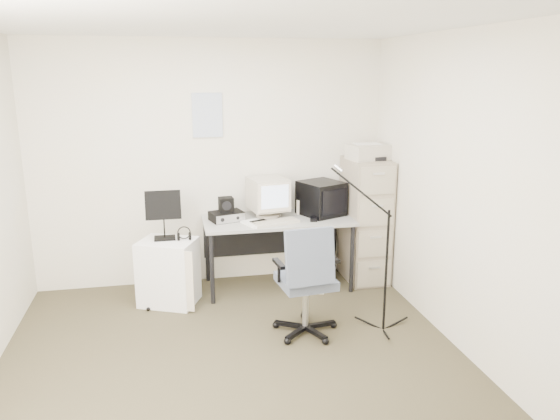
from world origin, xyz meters
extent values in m
cube|color=#3C3725|center=(0.00, 0.00, -0.01)|extent=(3.60, 3.60, 0.01)
cube|color=white|center=(0.00, 0.00, 2.50)|extent=(3.60, 3.60, 0.01)
cube|color=beige|center=(0.00, 1.80, 1.25)|extent=(3.60, 0.02, 2.50)
cube|color=beige|center=(0.00, -1.80, 1.25)|extent=(3.60, 0.02, 2.50)
cube|color=beige|center=(1.80, 0.00, 1.25)|extent=(0.02, 3.60, 2.50)
cube|color=white|center=(-0.02, 1.79, 1.75)|extent=(0.30, 0.02, 0.44)
cube|color=gray|center=(1.58, 1.48, 0.65)|extent=(0.40, 0.60, 1.30)
cube|color=beige|center=(1.58, 1.47, 1.38)|extent=(0.44, 0.35, 0.15)
cube|color=#979793|center=(0.63, 1.45, 0.36)|extent=(1.50, 0.70, 0.73)
cube|color=beige|center=(0.55, 1.56, 0.93)|extent=(0.42, 0.43, 0.40)
cube|color=black|center=(1.11, 1.52, 0.90)|extent=(0.51, 0.52, 0.35)
cube|color=beige|center=(0.90, 1.60, 0.80)|extent=(0.09, 0.09, 0.15)
cube|color=beige|center=(0.57, 1.27, 0.74)|extent=(0.50, 0.29, 0.03)
cube|color=black|center=(0.97, 1.30, 0.75)|extent=(0.10, 0.13, 0.04)
cube|color=black|center=(0.12, 1.49, 0.78)|extent=(0.36, 0.30, 0.09)
cube|color=black|center=(0.12, 1.52, 0.89)|extent=(0.15, 0.14, 0.14)
cube|color=white|center=(0.38, 1.28, 0.74)|extent=(0.29, 0.33, 0.02)
cube|color=beige|center=(1.00, 1.40, 0.23)|extent=(0.34, 0.53, 0.46)
cube|color=slate|center=(0.65, 0.38, 0.49)|extent=(0.63, 0.63, 0.99)
cube|color=white|center=(-0.48, 1.25, 0.31)|extent=(0.63, 0.58, 0.63)
cube|color=black|center=(-0.50, 1.31, 0.87)|extent=(0.33, 0.19, 0.48)
torus|color=black|center=(-0.32, 1.24, 0.67)|extent=(0.17, 0.17, 0.02)
cylinder|color=black|center=(1.34, 0.31, 0.70)|extent=(0.03, 0.03, 1.40)
camera|label=1|loc=(-0.43, -3.77, 2.19)|focal=35.00mm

